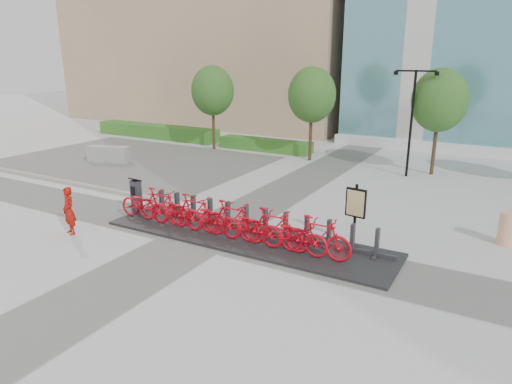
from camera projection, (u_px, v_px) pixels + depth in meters
The scene contains 26 objects.
ground at pixel (207, 234), 14.88m from camera, with size 120.00×120.00×0.00m, color #B6B6B6.
gravel_patch at pixel (134, 161), 25.45m from camera, with size 14.00×14.00×0.00m, color #424140.
curb at pixel (55, 180), 21.18m from camera, with size 14.00×0.25×0.15m, color gray.
hedge_a at pixel (157, 131), 32.64m from camera, with size 10.00×1.40×0.90m, color #3D762A.
hedge_b at pixel (265, 145), 28.15m from camera, with size 6.00×1.20×0.70m, color #3D762A.
tree_0 at pixel (213, 91), 27.65m from camera, with size 2.60×2.60×5.10m.
tree_1 at pixel (312, 95), 24.57m from camera, with size 2.60×2.60×5.10m.
tree_2 at pixel (439, 100), 21.49m from camera, with size 2.60×2.60×5.10m.
streetlamp at pixel (412, 111), 21.26m from camera, with size 2.00×0.20×5.00m.
dock_pad at pixel (246, 238), 14.50m from camera, with size 9.60×2.40×0.08m, color black.
dock_rail_posts at pixel (255, 220), 14.74m from camera, with size 8.02×0.50×0.85m, color #303035, non-canonical shape.
bike_0 at pixel (144, 204), 15.89m from camera, with size 0.73×2.08×1.09m, color red.
bike_1 at pixel (160, 206), 15.53m from camera, with size 0.57×2.02×1.21m, color red.
bike_2 at pixel (177, 211), 15.21m from camera, with size 0.73×2.08×1.09m, color red.
bike_3 at pixel (194, 213), 14.85m from camera, with size 0.57×2.02×1.21m, color red.
bike_4 at pixel (212, 218), 14.53m from camera, with size 0.73×2.08×1.09m, color red.
bike_5 at pixel (231, 220), 14.17m from camera, with size 0.57×2.02×1.21m, color red.
bike_6 at pixel (251, 226), 13.84m from camera, with size 0.73×2.08×1.09m, color red.
bike_7 at pixel (272, 228), 13.48m from camera, with size 0.57×2.02×1.21m, color red.
bike_8 at pixel (294, 235), 13.16m from camera, with size 0.73×2.08×1.09m, color red.
bike_9 at pixel (318, 237), 12.80m from camera, with size 0.57×2.02×1.21m, color red.
kiosk at pixel (136, 195), 16.67m from camera, with size 0.45×0.39×1.29m.
worker_red at pixel (69, 211), 14.72m from camera, with size 0.58×0.38×1.58m, color #A30E07.
construction_barrel at pixel (508, 229), 13.92m from camera, with size 0.54×0.54×1.04m, color #D75E11.
jersey_barrier at pixel (108, 154), 25.01m from camera, with size 2.26×0.62×0.87m, color #A7A79E.
map_sign at pixel (356, 206), 13.64m from camera, with size 0.64×0.19×1.94m.
Camera 1 is at (8.26, -11.27, 5.55)m, focal length 32.00 mm.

